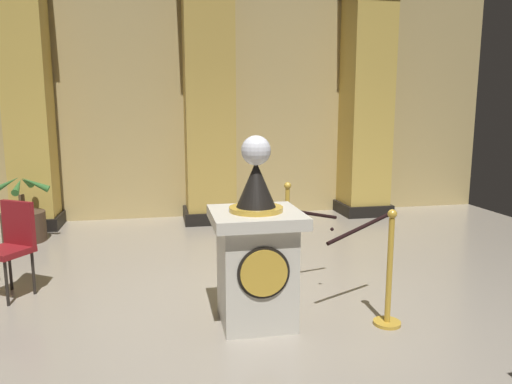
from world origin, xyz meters
name	(u,v)px	position (x,y,z in m)	size (l,w,h in m)	color
ground_plane	(257,317)	(0.00, 0.00, 0.00)	(10.46, 10.46, 0.00)	#9E9384
back_wall	(206,99)	(0.00, 4.45, 2.05)	(10.46, 0.16, 4.10)	tan
pedestal_clock	(256,253)	(-0.02, -0.10, 0.64)	(0.77, 0.77, 1.66)	beige
stanchion_near	(389,285)	(1.10, -0.38, 0.36)	(0.24, 0.24, 1.04)	gold
stanchion_far	(287,243)	(0.56, 1.05, 0.38)	(0.24, 0.24, 1.07)	gold
velvet_rope	(332,221)	(0.83, 0.33, 0.79)	(1.00, 1.02, 0.22)	black
column_left	(29,104)	(-2.78, 4.00, 1.95)	(0.76, 0.76, 3.93)	black
column_right	(366,105)	(2.78, 4.00, 1.95)	(0.89, 0.89, 3.93)	black
column_centre_rear	(209,105)	(0.00, 4.00, 1.95)	(0.95, 0.95, 3.93)	black
potted_palm_left	(24,223)	(-2.76, 3.16, 0.28)	(0.78, 0.78, 0.97)	#4C3828
cafe_chair_red	(12,240)	(-2.30, 1.01, 0.57)	(0.55, 0.55, 0.96)	black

